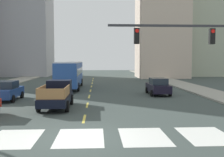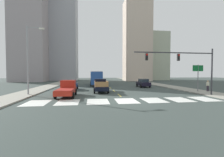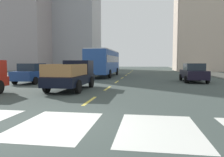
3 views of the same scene
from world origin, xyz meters
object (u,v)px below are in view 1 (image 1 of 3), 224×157
object	(u,v)px
pickup_stakebed	(57,95)
sedan_far	(158,86)
city_bus	(70,73)
sedan_near_right	(7,91)

from	to	relation	value
pickup_stakebed	sedan_far	distance (m)	11.47
pickup_stakebed	city_bus	bearing A→B (deg)	91.16
city_bus	sedan_near_right	distance (m)	10.53
pickup_stakebed	sedan_far	bearing A→B (deg)	35.72
sedan_near_right	pickup_stakebed	bearing A→B (deg)	-34.59
sedan_near_right	sedan_far	bearing A→B (deg)	14.23
sedan_near_right	sedan_far	size ratio (longest dim) A/B	1.00
sedan_near_right	sedan_far	xyz separation A→B (m)	(14.18, 3.14, 0.00)
pickup_stakebed	sedan_near_right	distance (m)	6.11
sedan_far	sedan_near_right	bearing A→B (deg)	-168.59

